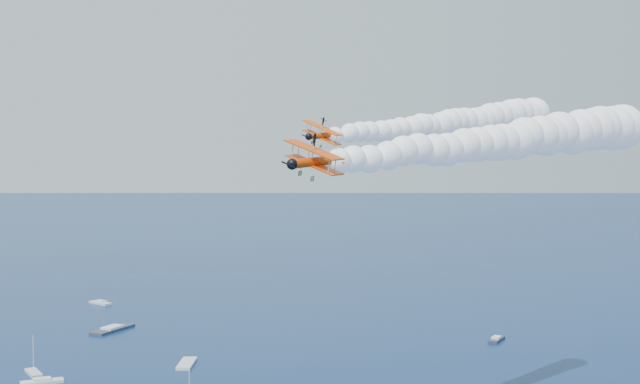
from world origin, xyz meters
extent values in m
cube|color=silver|center=(-46.25, 107.39, 0.35)|extent=(9.79, 4.99, 0.70)
cube|color=silver|center=(-41.24, 205.92, 0.35)|extent=(8.19, 8.83, 0.70)
cube|color=silver|center=(-49.36, 115.88, 0.35)|extent=(5.17, 8.16, 0.70)
cube|color=#323843|center=(-34.36, 162.14, 0.35)|extent=(12.60, 14.95, 0.70)
cube|color=silver|center=(-13.74, 118.52, 0.35)|extent=(5.50, 11.33, 0.70)
cube|color=#2E313E|center=(70.95, 130.12, 0.35)|extent=(6.99, 7.85, 0.70)
camera|label=1|loc=(-17.01, -90.62, 53.31)|focal=47.92mm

